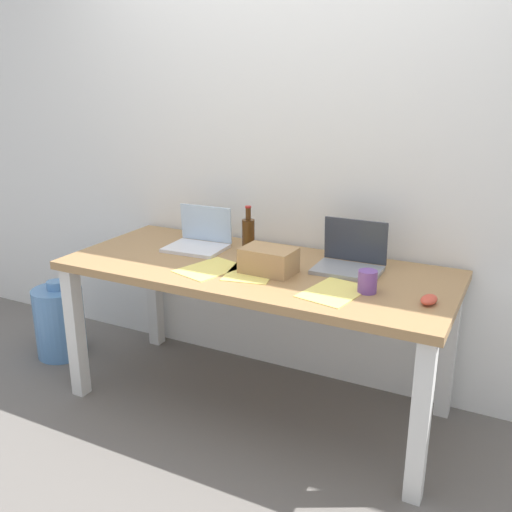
% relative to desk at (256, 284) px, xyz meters
% --- Properties ---
extents(ground_plane, '(8.00, 8.00, 0.00)m').
position_rel_desk_xyz_m(ground_plane, '(0.00, 0.00, -0.65)').
color(ground_plane, slate).
extents(back_wall, '(5.20, 0.08, 2.60)m').
position_rel_desk_xyz_m(back_wall, '(0.00, 0.45, 0.65)').
color(back_wall, white).
rests_on(back_wall, ground).
extents(desk, '(1.86, 0.79, 0.74)m').
position_rel_desk_xyz_m(desk, '(0.00, 0.00, 0.00)').
color(desk, '#A37A4C').
rests_on(desk, ground).
extents(laptop_left, '(0.31, 0.26, 0.21)m').
position_rel_desk_xyz_m(laptop_left, '(-0.40, 0.13, 0.13)').
color(laptop_left, silver).
rests_on(laptop_left, desk).
extents(laptop_right, '(0.31, 0.24, 0.22)m').
position_rel_desk_xyz_m(laptop_right, '(0.41, 0.15, 0.14)').
color(laptop_right, gray).
rests_on(laptop_right, desk).
extents(beer_bottle, '(0.06, 0.06, 0.25)m').
position_rel_desk_xyz_m(beer_bottle, '(-0.12, 0.14, 0.19)').
color(beer_bottle, '#47280F').
rests_on(beer_bottle, desk).
extents(computer_mouse, '(0.07, 0.11, 0.03)m').
position_rel_desk_xyz_m(computer_mouse, '(0.82, -0.10, 0.11)').
color(computer_mouse, '#D84C38').
rests_on(computer_mouse, desk).
extents(cardboard_box, '(0.25, 0.17, 0.12)m').
position_rel_desk_xyz_m(cardboard_box, '(0.09, -0.06, 0.15)').
color(cardboard_box, tan).
rests_on(cardboard_box, desk).
extents(coffee_mug, '(0.08, 0.08, 0.09)m').
position_rel_desk_xyz_m(coffee_mug, '(0.57, -0.09, 0.14)').
color(coffee_mug, '#724799').
rests_on(coffee_mug, desk).
extents(paper_sheet_front_right, '(0.26, 0.33, 0.00)m').
position_rel_desk_xyz_m(paper_sheet_front_right, '(0.44, -0.15, 0.09)').
color(paper_sheet_front_right, '#F4E06B').
rests_on(paper_sheet_front_right, desk).
extents(paper_yellow_folder, '(0.28, 0.34, 0.00)m').
position_rel_desk_xyz_m(paper_yellow_folder, '(-0.17, -0.14, 0.09)').
color(paper_yellow_folder, '#F4E06B').
rests_on(paper_yellow_folder, desk).
extents(paper_sheet_center, '(0.27, 0.33, 0.00)m').
position_rel_desk_xyz_m(paper_sheet_center, '(0.02, -0.09, 0.09)').
color(paper_sheet_center, '#F4E06B').
rests_on(paper_sheet_center, desk).
extents(water_cooler_jug, '(0.29, 0.29, 0.47)m').
position_rel_desk_xyz_m(water_cooler_jug, '(-1.29, -0.05, -0.44)').
color(water_cooler_jug, '#598CC6').
rests_on(water_cooler_jug, ground).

